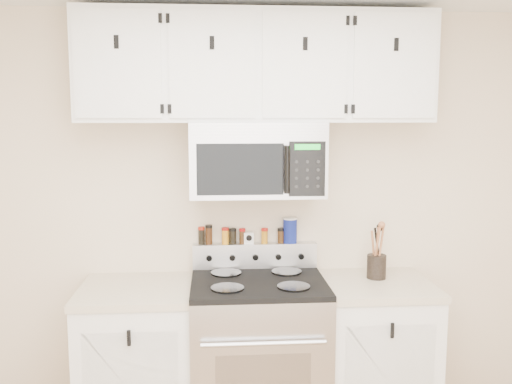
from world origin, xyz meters
TOP-DOWN VIEW (x-y plane):
  - back_wall at (0.00, 1.75)m, footprint 3.50×0.01m
  - range at (0.00, 1.43)m, footprint 0.76×0.65m
  - base_cabinet_left at (-0.69, 1.45)m, footprint 0.64×0.62m
  - base_cabinet_right at (0.69, 1.45)m, footprint 0.64×0.62m
  - microwave at (0.00, 1.55)m, footprint 0.76×0.44m
  - upper_cabinets at (-0.00, 1.58)m, footprint 2.00×0.35m
  - utensil_crock at (0.71, 1.52)m, footprint 0.11×0.11m
  - kitchen_timer at (-0.04, 1.71)m, footprint 0.06×0.05m
  - salt_canister at (0.22, 1.71)m, footprint 0.09×0.09m
  - spice_jar_0 at (-0.33, 1.71)m, footprint 0.04×0.04m
  - spice_jar_1 at (-0.28, 1.71)m, footprint 0.04×0.04m
  - spice_jar_2 at (-0.18, 1.71)m, footprint 0.04×0.04m
  - spice_jar_3 at (-0.13, 1.71)m, footprint 0.04×0.04m
  - spice_jar_4 at (-0.08, 1.71)m, footprint 0.04×0.04m
  - spice_jar_5 at (0.06, 1.71)m, footprint 0.04×0.04m
  - spice_jar_6 at (0.16, 1.71)m, footprint 0.04×0.04m
  - spice_jar_7 at (0.22, 1.71)m, footprint 0.04×0.04m

SIDE VIEW (x-z plane):
  - base_cabinet_left at x=-0.69m, z-range 0.00..0.92m
  - base_cabinet_right at x=0.69m, z-range 0.00..0.92m
  - range at x=0.00m, z-range -0.06..1.04m
  - utensil_crock at x=0.71m, z-range 0.84..1.17m
  - kitchen_timer at x=-0.04m, z-range 1.10..1.17m
  - spice_jar_7 at x=0.22m, z-range 1.10..1.19m
  - spice_jar_6 at x=0.16m, z-range 1.10..1.19m
  - spice_jar_5 at x=0.06m, z-range 1.10..1.19m
  - spice_jar_4 at x=-0.08m, z-range 1.10..1.19m
  - spice_jar_3 at x=-0.13m, z-range 1.10..1.20m
  - spice_jar_2 at x=-0.18m, z-range 1.10..1.20m
  - spice_jar_0 at x=-0.33m, z-range 1.10..1.21m
  - spice_jar_1 at x=-0.28m, z-range 1.10..1.22m
  - salt_canister at x=0.22m, z-range 1.10..1.26m
  - back_wall at x=0.00m, z-range 0.00..2.50m
  - microwave at x=0.00m, z-range 1.42..1.84m
  - upper_cabinets at x=0.00m, z-range 1.84..2.46m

